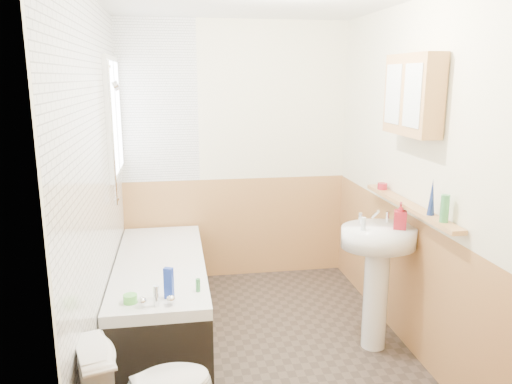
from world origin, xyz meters
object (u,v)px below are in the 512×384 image
at_px(pine_shelf, 409,206).
at_px(medicine_cabinet, 413,95).
at_px(bathtub, 161,291).
at_px(sink, 377,263).

height_order(pine_shelf, medicine_cabinet, medicine_cabinet).
xyz_separation_m(bathtub, sink, (1.57, -0.61, 0.38)).
relative_size(sink, medicine_cabinet, 1.75).
height_order(bathtub, sink, sink).
relative_size(sink, pine_shelf, 0.81).
height_order(sink, pine_shelf, pine_shelf).
xyz_separation_m(pine_shelf, medicine_cabinet, (-0.03, 0.01, 0.77)).
height_order(bathtub, medicine_cabinet, medicine_cabinet).
distance_m(sink, pine_shelf, 0.47).
bearing_deg(medicine_cabinet, bathtub, 160.18).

